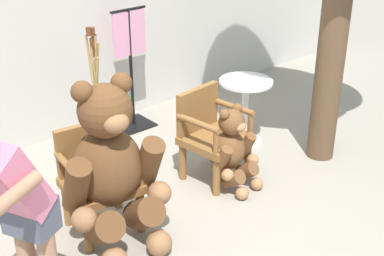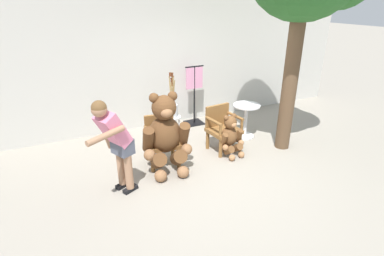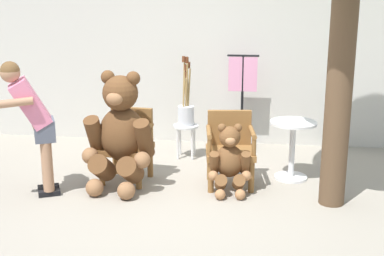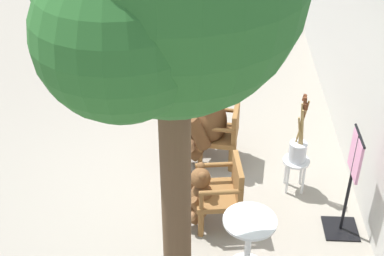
{
  "view_description": "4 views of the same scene",
  "coord_description": "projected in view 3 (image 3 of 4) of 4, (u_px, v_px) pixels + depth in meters",
  "views": [
    {
      "loc": [
        -2.44,
        -2.69,
        2.68
      ],
      "look_at": [
        0.05,
        0.21,
        0.83
      ],
      "focal_mm": 50.0,
      "sensor_mm": 36.0,
      "label": 1
    },
    {
      "loc": [
        -2.17,
        -3.92,
        2.73
      ],
      "look_at": [
        -0.25,
        0.12,
        0.79
      ],
      "focal_mm": 28.0,
      "sensor_mm": 36.0,
      "label": 2
    },
    {
      "loc": [
        0.92,
        -5.4,
        2.31
      ],
      "look_at": [
        0.24,
        -0.02,
        0.84
      ],
      "focal_mm": 50.0,
      "sensor_mm": 36.0,
      "label": 3
    },
    {
      "loc": [
        5.4,
        0.48,
        4.53
      ],
      "look_at": [
        -0.22,
        0.21,
        0.78
      ],
      "focal_mm": 50.0,
      "sensor_mm": 36.0,
      "label": 4
    }
  ],
  "objects": [
    {
      "name": "clothing_display_stand",
      "position": [
        242.0,
        100.0,
        7.55
      ],
      "size": [
        0.44,
        0.4,
        1.36
      ],
      "color": "black",
      "rests_on": "ground"
    },
    {
      "name": "teddy_bear_small",
      "position": [
        230.0,
        160.0,
        6.01
      ],
      "size": [
        0.49,
        0.48,
        0.8
      ],
      "color": "brown",
      "rests_on": "ground"
    },
    {
      "name": "wooden_chair_right",
      "position": [
        230.0,
        147.0,
        6.27
      ],
      "size": [
        0.62,
        0.58,
        0.86
      ],
      "color": "brown",
      "rests_on": "ground"
    },
    {
      "name": "round_side_table",
      "position": [
        292.0,
        143.0,
        6.45
      ],
      "size": [
        0.56,
        0.56,
        0.72
      ],
      "color": "silver",
      "rests_on": "ground"
    },
    {
      "name": "white_stool",
      "position": [
        186.0,
        132.0,
        7.27
      ],
      "size": [
        0.34,
        0.34,
        0.46
      ],
      "color": "silver",
      "rests_on": "ground"
    },
    {
      "name": "ground_plane",
      "position": [
        170.0,
        201.0,
        5.89
      ],
      "size": [
        60.0,
        60.0,
        0.0
      ],
      "primitive_type": "plane",
      "color": "gray"
    },
    {
      "name": "back_wall",
      "position": [
        196.0,
        48.0,
        7.82
      ],
      "size": [
        10.0,
        0.16,
        2.8
      ],
      "primitive_type": "cube",
      "color": "beige",
      "rests_on": "ground"
    },
    {
      "name": "teddy_bear_large",
      "position": [
        120.0,
        132.0,
        6.12
      ],
      "size": [
        0.83,
        0.82,
        1.37
      ],
      "color": "brown",
      "rests_on": "ground"
    },
    {
      "name": "wooden_chair_left",
      "position": [
        128.0,
        143.0,
        6.42
      ],
      "size": [
        0.62,
        0.58,
        0.86
      ],
      "color": "brown",
      "rests_on": "ground"
    },
    {
      "name": "person_visitor",
      "position": [
        32.0,
        117.0,
        5.84
      ],
      "size": [
        0.7,
        0.69,
        1.52
      ],
      "color": "black",
      "rests_on": "ground"
    },
    {
      "name": "brush_bucket",
      "position": [
        186.0,
        110.0,
        7.19
      ],
      "size": [
        0.22,
        0.22,
        0.94
      ],
      "color": "silver",
      "rests_on": "white_stool"
    }
  ]
}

